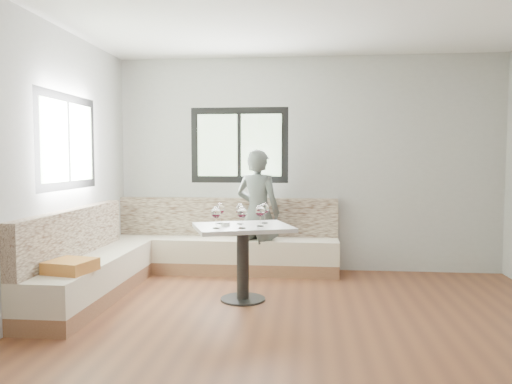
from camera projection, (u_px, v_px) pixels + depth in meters
The scene contains 11 objects.
room at pixel (298, 166), 4.16m from camera, with size 5.01×5.01×2.81m.
banquette at pixel (172, 255), 5.92m from camera, with size 2.90×2.80×0.95m.
table at pixel (243, 244), 5.16m from camera, with size 1.15×1.03×0.79m.
person at pixel (258, 212), 6.31m from camera, with size 0.58×0.38×1.59m, color #4C534F.
olive_ramekin at pixel (225, 224), 5.12m from camera, with size 0.09×0.09×0.04m.
wine_glass_a at pixel (216, 213), 4.92m from camera, with size 0.10×0.10×0.22m.
wine_glass_b at pixel (242, 213), 4.92m from camera, with size 0.10×0.10×0.22m.
wine_glass_c at pixel (260, 212), 5.07m from camera, with size 0.10×0.10×0.22m.
wine_glass_d at pixel (240, 210), 5.23m from camera, with size 0.10×0.10×0.22m.
wine_glass_e at pixel (265, 209), 5.30m from camera, with size 0.10×0.10×0.22m.
wine_glass_f at pixel (220, 209), 5.28m from camera, with size 0.10×0.10×0.22m.
Camera 1 is at (-0.01, -4.10, 1.48)m, focal length 35.00 mm.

